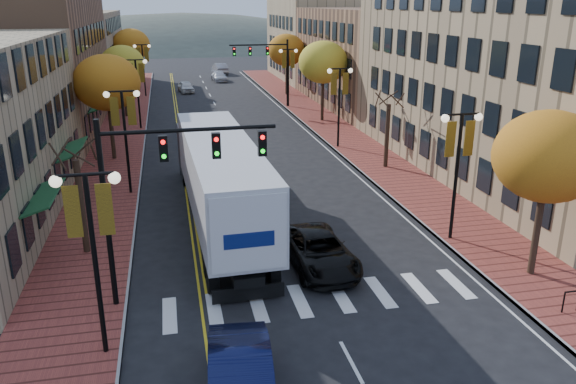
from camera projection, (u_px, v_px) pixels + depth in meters
ground at (333, 327)px, 19.35m from camera, size 200.00×200.00×0.00m
sidewalk_left at (122, 133)px, 47.61m from camera, size 4.00×85.00×0.15m
sidewalk_right at (326, 124)px, 51.20m from camera, size 4.00×85.00×0.15m
building_left_mid at (21, 66)px, 47.51m from camera, size 12.00×24.00×11.00m
building_left_far at (68, 51)px, 70.89m from camera, size 12.00×26.00×9.50m
building_right_near at (545, 54)px, 35.43m from camera, size 15.00×28.00×15.00m
building_right_mid at (388, 57)px, 60.30m from camera, size 15.00×24.00×10.00m
building_right_far at (331, 40)px, 80.51m from camera, size 15.00×20.00×11.00m
tree_left_a at (82, 207)px, 24.23m from camera, size 0.28×0.28×4.20m
tree_left_b at (107, 83)px, 38.02m from camera, size 4.48×4.48×7.21m
tree_left_c at (122, 64)px, 52.95m from camera, size 4.16×4.16×6.69m
tree_left_d at (131, 45)px, 69.44m from camera, size 4.61×4.61×7.42m
tree_right_a at (548, 157)px, 21.36m from camera, size 4.16×4.16×6.69m
tree_right_b at (387, 136)px, 37.08m from camera, size 0.28×0.28×4.20m
tree_right_c at (323, 62)px, 50.86m from camera, size 4.48×4.48×7.21m
tree_right_d at (286, 50)px, 65.72m from camera, size 4.35×4.35×7.00m
lamp_left_a at (91, 230)px, 16.47m from camera, size 1.96×0.36×6.05m
lamp_left_b at (124, 122)px, 31.28m from camera, size 1.96×0.36×6.05m
lamp_left_c at (137, 80)px, 47.94m from camera, size 1.96×0.36×6.05m
lamp_left_d at (143, 60)px, 64.60m from camera, size 1.96×0.36×6.05m
lamp_right_a at (459, 152)px, 25.01m from camera, size 1.96×0.36×6.05m
lamp_right_b at (339, 92)px, 41.67m from camera, size 1.96×0.36×6.05m
lamp_right_c at (288, 66)px, 58.34m from camera, size 1.96×0.36×6.05m
traffic_mast_near at (160, 176)px, 19.44m from camera, size 6.10×0.35×7.00m
traffic_mast_far at (269, 60)px, 57.73m from camera, size 6.10×0.34×7.00m
semi_truck at (217, 171)px, 27.89m from camera, size 3.49×18.24×4.54m
navy_sedan at (241, 382)px, 15.26m from camera, size 2.15×5.15×1.65m
black_suv at (319, 251)px, 23.54m from camera, size 2.72×5.41×1.47m
car_far_white at (186, 87)px, 69.35m from camera, size 2.13×4.22×1.38m
car_far_silver at (219, 76)px, 79.21m from camera, size 2.15×4.65×1.32m
car_far_oncoming at (220, 69)px, 87.00m from camera, size 2.24×5.14×1.65m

